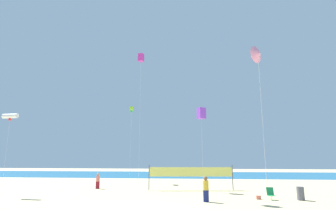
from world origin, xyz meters
TOP-DOWN VIEW (x-y plane):
  - ground_plane at (0.00, 0.00)m, footprint 120.00×120.00m
  - ocean_band at (0.00, 34.53)m, footprint 120.00×20.00m
  - beachgoer_coral_shirt at (-6.75, 10.68)m, footprint 0.36×0.36m
  - beachgoer_mustard_shirt at (3.95, 3.47)m, footprint 0.41×0.41m
  - folding_beach_chair at (8.86, 4.96)m, footprint 0.52×0.65m
  - trash_barrel at (11.01, 4.90)m, footprint 0.53×0.53m
  - volleyball_net at (2.77, 10.51)m, footprint 8.29×0.95m
  - beach_handbag at (7.97, 5.04)m, footprint 0.34×0.17m
  - kite_pink_delta at (8.71, 5.26)m, footprint 1.41×1.36m
  - kite_violet_box at (3.79, 4.66)m, footprint 0.76×0.76m
  - kite_magenta_box at (-3.18, 13.87)m, footprint 0.70×0.70m
  - kite_cyan_diamond at (9.81, 9.98)m, footprint 0.74×0.74m
  - kite_white_tube at (-13.59, 5.86)m, footprint 1.54×0.55m
  - kite_lime_tube at (-5.40, 18.87)m, footprint 0.78×1.31m

SIDE VIEW (x-z plane):
  - ground_plane at x=0.00m, z-range 0.00..0.00m
  - ocean_band at x=0.00m, z-range 0.00..0.01m
  - beach_handbag at x=7.97m, z-range 0.00..0.27m
  - folding_beach_chair at x=8.86m, z-range 0.02..0.91m
  - trash_barrel at x=11.01m, z-range 0.00..0.97m
  - beachgoer_coral_shirt at x=-6.75m, z-range 0.05..1.61m
  - beachgoer_mustard_shirt at x=3.95m, z-range 0.06..1.84m
  - volleyball_net at x=2.77m, z-range 0.44..2.84m
  - kite_violet_box at x=3.79m, z-range 3.08..10.16m
  - kite_white_tube at x=-13.59m, z-range 3.30..10.36m
  - kite_lime_tube at x=-5.40m, z-range 4.68..14.69m
  - kite_pink_delta at x=8.71m, z-range 5.50..18.03m
  - kite_cyan_diamond at x=9.81m, z-range 6.36..20.04m
  - kite_magenta_box at x=-3.18m, z-range 7.31..22.99m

